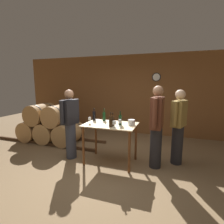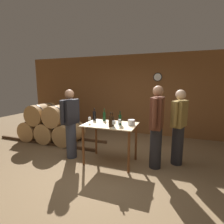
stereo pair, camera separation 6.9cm
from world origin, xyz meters
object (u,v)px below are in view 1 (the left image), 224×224
(person_visitor_bearded, at_px, (70,123))
(wine_glass_near_left, at_px, (90,119))
(person_host, at_px, (157,125))
(wine_glass_near_right, at_px, (120,121))
(wine_bottle_far_left, at_px, (94,116))
(person_visitor_with_scarf, at_px, (178,126))
(wine_bottle_center, at_px, (111,121))
(wine_glass_near_center, at_px, (114,123))
(wine_bottle_far_right, at_px, (120,120))
(ice_bucket, at_px, (132,122))
(wine_bottle_left, at_px, (104,116))
(wine_bottle_right, at_px, (113,121))

(person_visitor_bearded, bearing_deg, wine_glass_near_left, -4.27)
(person_host, bearing_deg, wine_glass_near_right, -160.42)
(wine_bottle_far_left, distance_m, person_visitor_with_scarf, 1.90)
(person_host, xyz_separation_m, person_visitor_bearded, (-1.94, -0.17, -0.06))
(wine_bottle_center, distance_m, person_visitor_with_scarf, 1.47)
(wine_glass_near_left, xyz_separation_m, wine_glass_near_center, (0.63, -0.17, -0.00))
(wine_bottle_far_right, xyz_separation_m, ice_bucket, (0.23, 0.07, -0.06))
(person_host, bearing_deg, wine_bottle_center, -160.19)
(person_visitor_with_scarf, bearing_deg, wine_glass_near_center, -149.57)
(wine_bottle_center, bearing_deg, ice_bucket, 37.70)
(wine_bottle_far_left, bearing_deg, wine_bottle_center, -37.39)
(wine_bottle_left, xyz_separation_m, wine_glass_near_right, (0.51, -0.41, -0.00))
(wine_bottle_far_left, relative_size, wine_glass_near_center, 2.05)
(wine_bottle_left, xyz_separation_m, person_host, (1.22, -0.15, -0.08))
(wine_glass_near_center, distance_m, ice_bucket, 0.44)
(ice_bucket, bearing_deg, wine_bottle_left, 165.01)
(wine_bottle_far_right, xyz_separation_m, person_visitor_with_scarf, (1.18, 0.44, -0.14))
(person_visitor_with_scarf, bearing_deg, wine_bottle_right, -156.76)
(ice_bucket, relative_size, person_visitor_bearded, 0.09)
(person_host, bearing_deg, person_visitor_with_scarf, 37.76)
(wine_glass_near_center, relative_size, ice_bucket, 0.99)
(wine_glass_near_left, relative_size, person_host, 0.08)
(wine_bottle_far_right, bearing_deg, wine_bottle_left, 151.03)
(wine_glass_near_center, bearing_deg, wine_glass_near_right, 59.35)
(wine_bottle_far_right, relative_size, wine_glass_near_left, 2.12)
(wine_bottle_center, distance_m, wine_glass_near_right, 0.19)
(wine_glass_near_left, height_order, person_visitor_bearded, person_visitor_bearded)
(wine_bottle_left, height_order, person_visitor_bearded, person_visitor_bearded)
(wine_bottle_left, bearing_deg, ice_bucket, -14.99)
(wine_bottle_far_right, xyz_separation_m, wine_glass_near_right, (0.04, -0.15, -0.01))
(wine_bottle_far_left, relative_size, wine_bottle_center, 0.98)
(wine_glass_near_center, relative_size, wine_glass_near_right, 0.93)
(wine_bottle_right, bearing_deg, person_visitor_with_scarf, 23.24)
(wine_bottle_right, height_order, person_host, person_host)
(person_host, relative_size, person_visitor_with_scarf, 1.05)
(ice_bucket, height_order, person_host, person_host)
(wine_bottle_far_left, height_order, person_visitor_bearded, person_visitor_bearded)
(wine_bottle_center, distance_m, person_visitor_bearded, 1.07)
(person_visitor_with_scarf, distance_m, person_visitor_bearded, 2.42)
(wine_bottle_right, distance_m, person_visitor_bearded, 1.07)
(person_host, bearing_deg, wine_bottle_far_right, -171.96)
(wine_bottle_far_left, relative_size, person_host, 0.17)
(wine_bottle_right, height_order, wine_bottle_far_right, wine_bottle_far_right)
(wine_bottle_left, distance_m, person_visitor_bearded, 0.80)
(person_visitor_bearded, bearing_deg, person_host, 5.05)
(wine_bottle_right, bearing_deg, wine_bottle_center, -97.32)
(wine_bottle_left, height_order, wine_bottle_center, wine_bottle_center)
(wine_bottle_far_left, distance_m, wine_bottle_right, 0.68)
(person_visitor_with_scarf, bearing_deg, wine_bottle_center, -153.66)
(ice_bucket, relative_size, person_host, 0.08)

